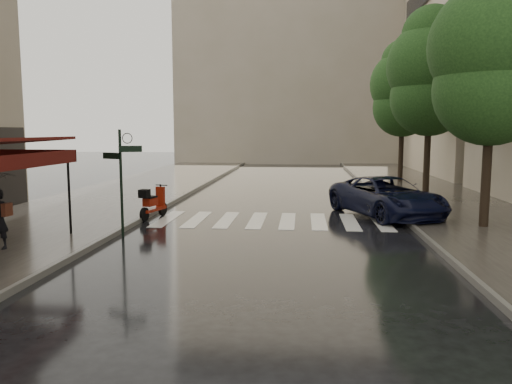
# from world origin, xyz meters

# --- Properties ---
(ground) EXTENTS (120.00, 120.00, 0.00)m
(ground) POSITION_xyz_m (0.00, 0.00, 0.00)
(ground) COLOR black
(ground) RESTS_ON ground
(sidewalk_near) EXTENTS (6.00, 60.00, 0.12)m
(sidewalk_near) POSITION_xyz_m (-4.50, 12.00, 0.06)
(sidewalk_near) COLOR #38332D
(sidewalk_near) RESTS_ON ground
(sidewalk_far) EXTENTS (5.50, 60.00, 0.12)m
(sidewalk_far) POSITION_xyz_m (10.25, 12.00, 0.06)
(sidewalk_far) COLOR #38332D
(sidewalk_far) RESTS_ON ground
(curb_near) EXTENTS (0.12, 60.00, 0.16)m
(curb_near) POSITION_xyz_m (-1.45, 12.00, 0.07)
(curb_near) COLOR #595651
(curb_near) RESTS_ON ground
(curb_far) EXTENTS (0.12, 60.00, 0.16)m
(curb_far) POSITION_xyz_m (7.45, 12.00, 0.07)
(curb_far) COLOR #595651
(curb_far) RESTS_ON ground
(crosswalk) EXTENTS (7.85, 3.20, 0.01)m
(crosswalk) POSITION_xyz_m (2.98, 6.00, 0.01)
(crosswalk) COLOR silver
(crosswalk) RESTS_ON ground
(signpost) EXTENTS (1.17, 0.29, 3.10)m
(signpost) POSITION_xyz_m (-1.19, 3.00, 1.83)
(signpost) COLOR black
(signpost) RESTS_ON ground
(haussmann_far) EXTENTS (8.00, 16.00, 18.50)m
(haussmann_far) POSITION_xyz_m (16.50, 26.00, 9.25)
(haussmann_far) COLOR gray
(haussmann_far) RESTS_ON ground
(backdrop_building) EXTENTS (22.00, 6.00, 20.00)m
(backdrop_building) POSITION_xyz_m (3.00, 38.00, 10.00)
(backdrop_building) COLOR gray
(backdrop_building) RESTS_ON ground
(tree_near) EXTENTS (3.80, 3.80, 7.99)m
(tree_near) POSITION_xyz_m (9.60, 5.00, 5.32)
(tree_near) COLOR black
(tree_near) RESTS_ON sidewalk_far
(tree_mid) EXTENTS (3.80, 3.80, 8.34)m
(tree_mid) POSITION_xyz_m (9.50, 12.00, 5.59)
(tree_mid) COLOR black
(tree_mid) RESTS_ON sidewalk_far
(tree_far) EXTENTS (3.80, 3.80, 8.16)m
(tree_far) POSITION_xyz_m (9.70, 19.00, 5.46)
(tree_far) COLOR black
(tree_far) RESTS_ON sidewalk_far
(scooter) EXTENTS (0.69, 1.70, 1.13)m
(scooter) POSITION_xyz_m (-1.22, 6.02, 0.53)
(scooter) COLOR black
(scooter) RESTS_ON ground
(parked_car) EXTENTS (4.20, 5.63, 1.42)m
(parked_car) POSITION_xyz_m (7.00, 7.24, 0.71)
(parked_car) COLOR black
(parked_car) RESTS_ON ground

